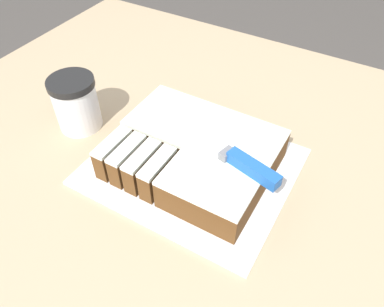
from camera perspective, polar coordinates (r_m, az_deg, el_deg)
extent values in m
cube|color=tan|center=(1.10, 2.45, -19.92)|extent=(1.40, 1.10, 0.92)
cube|color=white|center=(0.72, 0.00, -1.97)|extent=(0.37, 0.31, 0.01)
cube|color=brown|center=(0.73, 1.85, 2.07)|extent=(0.29, 0.14, 0.06)
cube|color=white|center=(0.71, 1.91, 3.98)|extent=(0.29, 0.14, 0.01)
cube|color=brown|center=(0.64, 2.23, -6.34)|extent=(0.15, 0.09, 0.06)
cube|color=white|center=(0.61, 2.32, -4.45)|extent=(0.15, 0.09, 0.01)
cube|color=brown|center=(0.72, -11.78, -0.20)|extent=(0.03, 0.09, 0.06)
cube|color=white|center=(0.69, -12.17, 1.68)|extent=(0.03, 0.09, 0.01)
cube|color=brown|center=(0.70, -9.68, -1.18)|extent=(0.03, 0.09, 0.06)
cube|color=white|center=(0.68, -10.00, 0.72)|extent=(0.03, 0.09, 0.01)
cube|color=brown|center=(0.68, -7.47, -2.19)|extent=(0.03, 0.09, 0.06)
cube|color=white|center=(0.66, -7.73, -0.29)|extent=(0.03, 0.09, 0.01)
cube|color=brown|center=(0.67, -5.16, -3.25)|extent=(0.03, 0.09, 0.06)
cube|color=white|center=(0.65, -5.35, -1.35)|extent=(0.03, 0.09, 0.01)
cube|color=silver|center=(0.68, 0.65, 2.76)|extent=(0.16, 0.06, 0.00)
cube|color=slate|center=(0.65, 5.40, 0.05)|extent=(0.02, 0.03, 0.02)
cube|color=#1E59B2|center=(0.62, 9.31, -2.28)|extent=(0.10, 0.05, 0.02)
cylinder|color=white|center=(0.82, -17.15, 6.92)|extent=(0.09, 0.09, 0.10)
cylinder|color=black|center=(0.79, -18.04, 10.20)|extent=(0.09, 0.09, 0.01)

